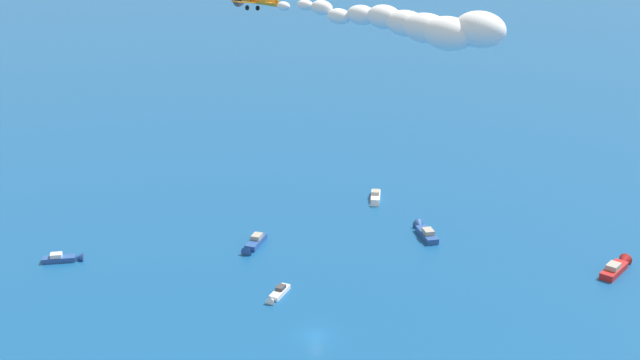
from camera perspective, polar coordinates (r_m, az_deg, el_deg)
name	(u,v)px	position (r m, az deg, el deg)	size (l,w,h in m)	color
ground_plane	(316,336)	(129.74, -0.28, -10.65)	(2000.00, 2000.00, 0.00)	navy
motorboat_far_port	(254,244)	(157.26, -4.57, -4.38)	(7.82, 6.43, 2.36)	#23478C
motorboat_inshore	(375,198)	(177.81, 3.83, -1.23)	(6.37, 6.76, 2.14)	white
motorboat_offshore	(425,232)	(162.75, 7.22, -3.55)	(5.54, 8.90, 2.53)	#23478C
motorboat_trailing	(617,267)	(157.11, 19.71, -5.66)	(9.56, 4.50, 2.69)	#B21E1E
motorboat_ahead	(278,294)	(140.14, -2.94, -7.83)	(6.18, 4.48, 1.80)	white
motorboat_outer_ring_d	(65,258)	(158.48, -17.12, -5.15)	(7.24, 4.97, 2.09)	#23478C
smoke_trail_lead	(424,26)	(88.03, 7.17, 10.48)	(10.15, 29.50, 4.71)	silver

